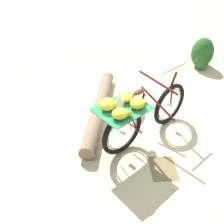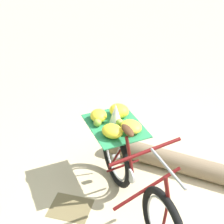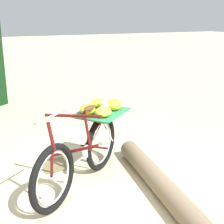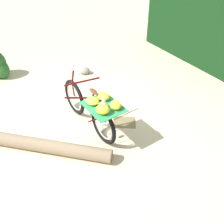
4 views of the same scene
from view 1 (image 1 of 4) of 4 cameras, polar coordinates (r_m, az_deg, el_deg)
The scene contains 5 objects.
ground_plane at distance 4.04m, azimuth 7.93°, elevation -3.28°, with size 60.00×60.00×0.00m, color beige.
bicycle at distance 3.44m, azimuth 7.12°, elevation -0.33°, with size 1.33×1.59×1.03m.
fallen_log at distance 4.24m, azimuth -3.03°, elevation 1.17°, with size 0.24×0.24×2.34m, color #7F6B51.
shrub_cluster at distance 6.27m, azimuth 20.83°, elevation 12.91°, with size 0.74×0.51×0.70m.
leaf_litter_patch at distance 3.41m, azimuth 12.23°, elevation -13.11°, with size 0.44×0.36×0.01m, color olive.
Camera 1 is at (3.06, -0.72, 2.54)m, focal length 37.91 mm.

